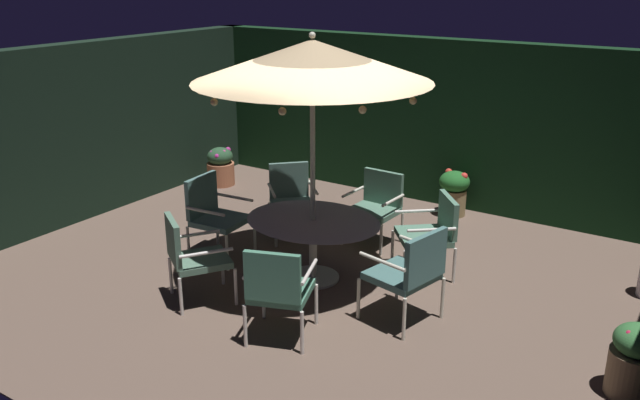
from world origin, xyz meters
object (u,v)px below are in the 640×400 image
(patio_dining_table, at_px, (313,231))
(patio_chair_southwest, at_px, (377,203))
(patio_chair_west, at_px, (291,196))
(potted_plant_back_left, at_px, (221,166))
(potted_plant_back_right, at_px, (635,361))
(potted_plant_front_corner, at_px, (454,191))
(patio_chair_southeast, at_px, (411,269))
(patio_chair_north, at_px, (213,211))
(patio_chair_east, at_px, (278,287))
(patio_chair_northeast, at_px, (191,254))
(patio_umbrella, at_px, (312,61))
(patio_chair_south, at_px, (432,229))

(patio_dining_table, relative_size, patio_chair_southwest, 1.71)
(patio_chair_west, distance_m, potted_plant_back_left, 2.52)
(potted_plant_back_left, height_order, potted_plant_back_right, potted_plant_back_right)
(potted_plant_back_left, distance_m, potted_plant_front_corner, 3.84)
(potted_plant_back_left, xyz_separation_m, potted_plant_front_corner, (3.76, 0.77, 0.05))
(patio_chair_southeast, relative_size, potted_plant_back_right, 1.55)
(patio_chair_north, relative_size, potted_plant_back_right, 1.55)
(patio_chair_southeast, relative_size, patio_chair_southwest, 1.09)
(patio_chair_west, relative_size, potted_plant_back_left, 1.52)
(patio_chair_east, relative_size, patio_chair_southeast, 0.98)
(patio_chair_northeast, relative_size, patio_chair_east, 0.97)
(patio_chair_southwest, xyz_separation_m, potted_plant_back_left, (-3.31, 0.72, -0.22))
(patio_chair_southwest, relative_size, potted_plant_front_corner, 1.40)
(patio_chair_east, height_order, potted_plant_back_right, patio_chair_east)
(patio_umbrella, relative_size, patio_chair_northeast, 2.88)
(patio_chair_south, distance_m, potted_plant_front_corner, 2.05)
(patio_chair_northeast, bearing_deg, patio_chair_west, 95.99)
(patio_chair_east, relative_size, patio_chair_southwest, 1.07)
(patio_umbrella, relative_size, potted_plant_back_left, 4.43)
(patio_chair_northeast, xyz_separation_m, potted_plant_back_left, (-2.47, 3.25, -0.24))
(patio_chair_north, distance_m, patio_chair_southeast, 2.76)
(potted_plant_back_right, xyz_separation_m, potted_plant_front_corner, (-2.94, 3.24, 0.04))
(patio_chair_southwest, distance_m, potted_plant_back_right, 3.83)
(patio_umbrella, relative_size, patio_chair_west, 2.92)
(potted_plant_back_right, bearing_deg, patio_chair_southeast, 178.09)
(patio_chair_north, relative_size, patio_chair_south, 1.08)
(potted_plant_back_left, bearing_deg, patio_chair_north, -50.11)
(patio_chair_west, relative_size, potted_plant_back_right, 1.46)
(patio_chair_east, height_order, potted_plant_back_left, patio_chair_east)
(patio_dining_table, bearing_deg, patio_chair_west, 135.79)
(patio_chair_northeast, relative_size, potted_plant_back_left, 1.54)
(patio_umbrella, relative_size, patio_chair_southeast, 2.76)
(patio_chair_north, height_order, patio_chair_northeast, patio_chair_north)
(patio_chair_northeast, distance_m, patio_chair_west, 2.14)
(patio_chair_southwest, bearing_deg, patio_chair_southeast, -52.35)
(patio_umbrella, height_order, patio_chair_north, patio_umbrella)
(patio_chair_north, height_order, patio_chair_south, patio_chair_north)
(patio_chair_southwest, bearing_deg, patio_chair_south, -26.14)
(patio_chair_south, distance_m, potted_plant_back_right, 2.72)
(potted_plant_back_left, relative_size, potted_plant_back_right, 0.96)
(patio_chair_northeast, bearing_deg, patio_chair_east, -6.76)
(patio_dining_table, xyz_separation_m, patio_chair_southeast, (1.36, -0.30, -0.01))
(patio_chair_north, height_order, potted_plant_back_right, patio_chair_north)
(patio_chair_northeast, distance_m, patio_chair_southwest, 2.67)
(patio_dining_table, relative_size, patio_chair_southeast, 1.57)
(patio_chair_southeast, bearing_deg, potted_plant_front_corner, 104.84)
(patio_chair_north, bearing_deg, patio_chair_southeast, -3.81)
(patio_chair_south, relative_size, potted_plant_front_corner, 1.42)
(patio_chair_east, height_order, patio_chair_southwest, patio_chair_east)
(patio_dining_table, distance_m, patio_chair_southwest, 1.39)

